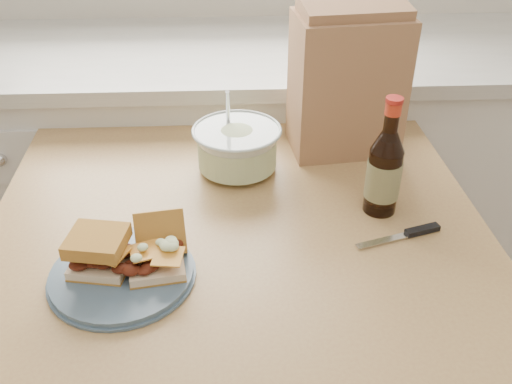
{
  "coord_description": "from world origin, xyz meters",
  "views": [
    {
      "loc": [
        0.12,
        0.04,
        1.52
      ],
      "look_at": [
        0.16,
        0.96,
        0.91
      ],
      "focal_mm": 40.0,
      "sensor_mm": 36.0,
      "label": 1
    }
  ],
  "objects_px": {
    "coleslaw_bowl": "(237,150)",
    "paper_bag": "(347,85)",
    "plate": "(122,274)",
    "beer_bottle": "(384,170)",
    "dining_table": "(239,273)"
  },
  "relations": [
    {
      "from": "beer_bottle",
      "to": "dining_table",
      "type": "bearing_deg",
      "value": -151.78
    },
    {
      "from": "plate",
      "to": "beer_bottle",
      "type": "relative_size",
      "value": 1.0
    },
    {
      "from": "plate",
      "to": "coleslaw_bowl",
      "type": "relative_size",
      "value": 1.25
    },
    {
      "from": "dining_table",
      "to": "coleslaw_bowl",
      "type": "distance_m",
      "value": 0.28
    },
    {
      "from": "dining_table",
      "to": "paper_bag",
      "type": "xyz_separation_m",
      "value": [
        0.26,
        0.32,
        0.28
      ]
    },
    {
      "from": "plate",
      "to": "paper_bag",
      "type": "bearing_deg",
      "value": 44.28
    },
    {
      "from": "plate",
      "to": "beer_bottle",
      "type": "height_order",
      "value": "beer_bottle"
    },
    {
      "from": "plate",
      "to": "beer_bottle",
      "type": "xyz_separation_m",
      "value": [
        0.5,
        0.19,
        0.09
      ]
    },
    {
      "from": "coleslaw_bowl",
      "to": "beer_bottle",
      "type": "bearing_deg",
      "value": -30.94
    },
    {
      "from": "beer_bottle",
      "to": "paper_bag",
      "type": "xyz_separation_m",
      "value": [
        -0.03,
        0.27,
        0.07
      ]
    },
    {
      "from": "beer_bottle",
      "to": "paper_bag",
      "type": "relative_size",
      "value": 0.78
    },
    {
      "from": "plate",
      "to": "coleslaw_bowl",
      "type": "xyz_separation_m",
      "value": [
        0.21,
        0.36,
        0.04
      ]
    },
    {
      "from": "coleslaw_bowl",
      "to": "paper_bag",
      "type": "xyz_separation_m",
      "value": [
        0.26,
        0.1,
        0.11
      ]
    },
    {
      "from": "plate",
      "to": "paper_bag",
      "type": "relative_size",
      "value": 0.78
    },
    {
      "from": "coleslaw_bowl",
      "to": "paper_bag",
      "type": "distance_m",
      "value": 0.3
    }
  ]
}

